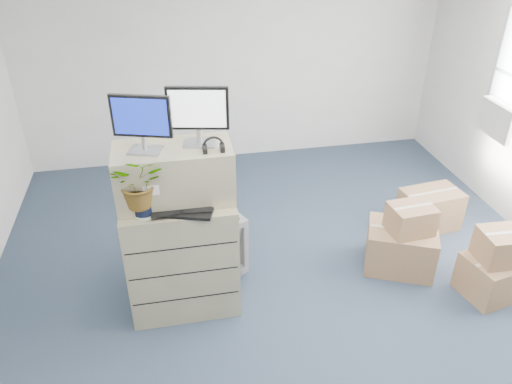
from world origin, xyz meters
TOP-DOWN VIEW (x-y plane):
  - ground at (0.00, 0.00)m, footprint 7.00×7.00m
  - wall_back at (0.00, 3.51)m, footprint 6.00×0.02m
  - ac_unit at (2.87, 1.40)m, footprint 0.24×0.60m
  - filing_cabinet_lower at (-1.01, 0.35)m, footprint 1.00×0.61m
  - filing_cabinet_upper at (-1.01, 0.41)m, footprint 1.00×0.50m
  - monitor_left at (-1.23, 0.37)m, footprint 0.48×0.25m
  - monitor_right at (-0.78, 0.43)m, footprint 0.51×0.24m
  - headphones at (-0.68, 0.26)m, footprint 0.18×0.02m
  - keyboard at (-1.00, 0.18)m, footprint 0.61×0.40m
  - mouse at (-0.66, 0.26)m, footprint 0.12×0.09m
  - water_bottle at (-0.96, 0.41)m, footprint 0.08×0.08m
  - phone_dock at (-1.04, 0.37)m, footprint 0.07×0.05m
  - external_drive at (-0.67, 0.50)m, footprint 0.21×0.17m
  - tissue_box at (-0.68, 0.46)m, footprint 0.31×0.21m
  - potted_plant at (-1.30, 0.20)m, footprint 0.53×0.57m
  - office_chair at (-0.91, 0.76)m, footprint 1.10×1.07m
  - cardboard_boxes at (1.69, 0.45)m, footprint 1.50×1.77m

SIDE VIEW (x-z plane):
  - ground at x=0.00m, z-range 0.00..0.00m
  - cardboard_boxes at x=1.69m, z-range -0.10..0.69m
  - office_chair at x=-0.91m, z-range 0.00..0.87m
  - filing_cabinet_lower at x=-1.01m, z-range 0.00..1.17m
  - keyboard at x=-1.00m, z-range 1.17..1.20m
  - mouse at x=-0.66m, z-range 1.17..1.20m
  - external_drive at x=-0.67m, z-range 1.17..1.23m
  - ac_unit at x=2.87m, z-range 1.00..1.40m
  - phone_dock at x=-1.04m, z-range 1.14..1.29m
  - tissue_box at x=-0.68m, z-range 1.23..1.33m
  - water_bottle at x=-0.96m, z-range 1.17..1.44m
  - wall_back at x=0.00m, z-range 0.00..2.80m
  - filing_cabinet_upper at x=-1.01m, z-range 1.17..1.67m
  - potted_plant at x=-1.30m, z-range 1.20..1.65m
  - headphones at x=-0.68m, z-range 1.63..1.80m
  - monitor_left at x=-1.23m, z-range 1.70..2.18m
  - monitor_right at x=-0.78m, z-range 1.70..2.20m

